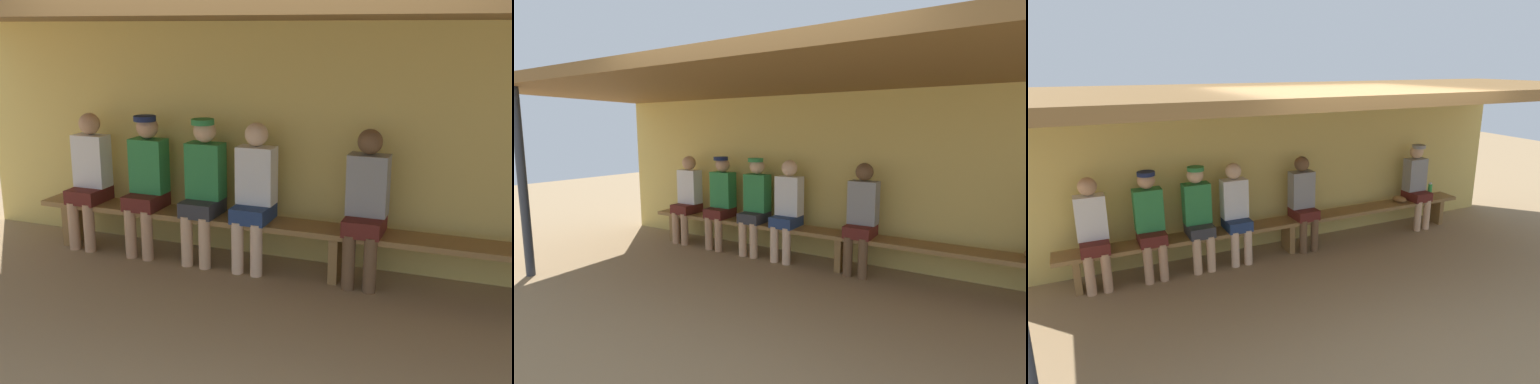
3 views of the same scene
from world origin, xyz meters
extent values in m
plane|color=#937754|center=(0.00, 0.00, 0.00)|extent=(24.00, 24.00, 0.00)
cube|color=#D8BC60|center=(0.00, 2.00, 1.10)|extent=(8.00, 0.20, 2.20)
cube|color=brown|center=(0.00, 0.70, 2.26)|extent=(8.00, 2.80, 0.12)
cylinder|color=#2D333D|center=(-3.12, -0.55, 1.10)|extent=(0.10, 0.10, 2.20)
cube|color=olive|center=(0.00, 1.55, 0.43)|extent=(6.00, 0.36, 0.05)
cube|color=olive|center=(-2.75, 1.55, 0.21)|extent=(0.08, 0.29, 0.41)
cube|color=olive|center=(0.00, 1.55, 0.21)|extent=(0.08, 0.29, 0.41)
cube|color=#591E19|center=(0.24, 1.53, 0.53)|extent=(0.32, 0.40, 0.14)
cylinder|color=brown|center=(0.15, 1.37, 0.24)|extent=(0.11, 0.11, 0.48)
cylinder|color=brown|center=(0.33, 1.37, 0.24)|extent=(0.11, 0.11, 0.48)
cube|color=gray|center=(0.24, 1.61, 0.86)|extent=(0.34, 0.20, 0.52)
sphere|color=brown|center=(0.24, 1.61, 1.23)|extent=(0.21, 0.21, 0.21)
cube|color=#591E19|center=(-2.53, 1.53, 0.53)|extent=(0.32, 0.40, 0.14)
cylinder|color=tan|center=(-2.62, 1.37, 0.24)|extent=(0.11, 0.11, 0.48)
cylinder|color=tan|center=(-2.44, 1.37, 0.24)|extent=(0.11, 0.11, 0.48)
cube|color=white|center=(-2.53, 1.61, 0.86)|extent=(0.34, 0.20, 0.52)
sphere|color=tan|center=(-2.53, 1.61, 1.23)|extent=(0.21, 0.21, 0.21)
cube|color=#333338|center=(-1.28, 1.53, 0.53)|extent=(0.32, 0.40, 0.14)
cylinder|color=#DBAD84|center=(-1.37, 1.37, 0.24)|extent=(0.11, 0.11, 0.48)
cylinder|color=#DBAD84|center=(-1.19, 1.37, 0.24)|extent=(0.11, 0.11, 0.48)
cube|color=#2D8442|center=(-1.28, 1.61, 0.86)|extent=(0.34, 0.20, 0.52)
sphere|color=#DBAD84|center=(-1.28, 1.61, 1.23)|extent=(0.21, 0.21, 0.21)
cylinder|color=#2D8442|center=(-1.28, 1.57, 1.32)|extent=(0.21, 0.21, 0.05)
cube|color=navy|center=(-0.77, 1.53, 0.53)|extent=(0.32, 0.40, 0.14)
cylinder|color=beige|center=(-0.86, 1.37, 0.24)|extent=(0.11, 0.11, 0.48)
cylinder|color=beige|center=(-0.68, 1.37, 0.24)|extent=(0.11, 0.11, 0.48)
cube|color=white|center=(-0.77, 1.61, 0.86)|extent=(0.34, 0.20, 0.52)
sphere|color=beige|center=(-0.77, 1.61, 1.23)|extent=(0.21, 0.21, 0.21)
cube|color=#591E19|center=(-1.88, 1.53, 0.53)|extent=(0.32, 0.40, 0.14)
cylinder|color=tan|center=(-1.97, 1.37, 0.24)|extent=(0.11, 0.11, 0.48)
cylinder|color=tan|center=(-1.79, 1.37, 0.24)|extent=(0.11, 0.11, 0.48)
cube|color=#2D8442|center=(-1.88, 1.61, 0.86)|extent=(0.34, 0.20, 0.52)
sphere|color=tan|center=(-1.88, 1.61, 1.23)|extent=(0.21, 0.21, 0.21)
cylinder|color=#19234C|center=(-1.88, 1.57, 1.32)|extent=(0.21, 0.21, 0.05)
camera|label=1|loc=(1.19, -3.49, 2.15)|focal=43.93mm
camera|label=2|loc=(1.64, -2.93, 1.68)|focal=27.48mm
camera|label=3|loc=(-2.66, -3.84, 2.58)|focal=31.77mm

